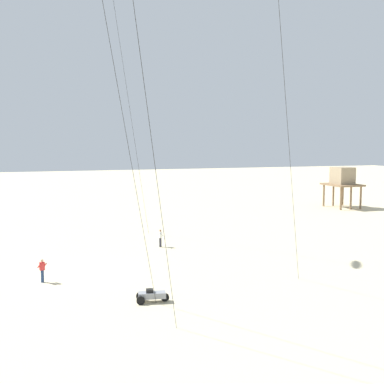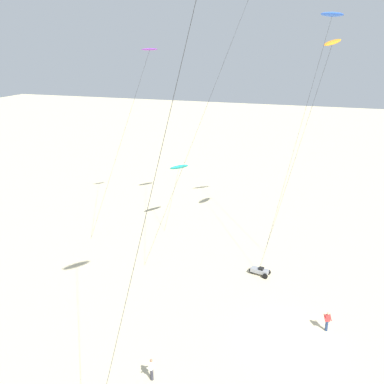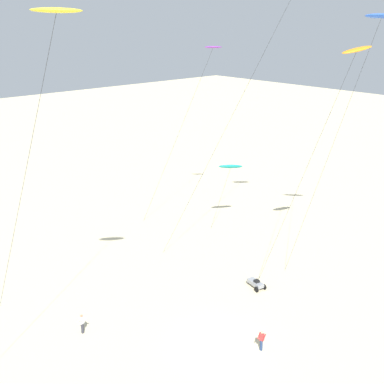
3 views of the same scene
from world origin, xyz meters
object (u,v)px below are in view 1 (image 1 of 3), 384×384
kite_flyer_nearest (160,238)px  stilt_house (342,179)px  beach_buggy (151,295)px  kite_flyer_middle (42,270)px

kite_flyer_nearest → stilt_house: size_ratio=0.28×
kite_flyer_nearest → beach_buggy: bearing=-16.9°
kite_flyer_middle → stilt_house: size_ratio=0.28×
kite_flyer_middle → kite_flyer_nearest: bearing=128.8°
stilt_house → kite_flyer_nearest: bearing=-60.9°
kite_flyer_middle → beach_buggy: size_ratio=0.79×
kite_flyer_nearest → beach_buggy: (15.54, -4.72, -0.46)m
stilt_house → beach_buggy: bearing=-48.0°
stilt_house → beach_buggy: 50.74m
stilt_house → beach_buggy: size_ratio=2.86×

